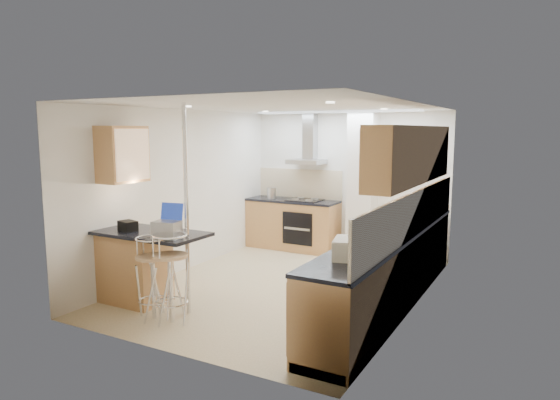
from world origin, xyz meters
The scene contains 16 objects.
ground centered at (0.00, 0.00, 0.00)m, with size 4.80×4.80×0.00m, color tan.
room_shell centered at (0.32, 0.38, 1.54)m, with size 3.64×4.84×2.51m.
right_counter centered at (1.50, 0.00, 0.46)m, with size 0.63×4.40×0.92m.
back_counter centered at (-0.95, 2.10, 0.46)m, with size 1.70×0.63×0.92m.
peninsula centered at (-1.12, -1.45, 0.48)m, with size 1.47×0.72×0.94m.
microwave centered at (1.46, 0.67, 1.06)m, with size 0.50×0.34×0.27m, color white.
laptop centered at (-0.68, -1.64, 1.04)m, with size 0.30×0.22×0.20m, color gray.
bag centered at (-1.40, -1.53, 1.00)m, with size 0.23×0.17×0.12m, color black.
bar_stool_near centered at (-0.78, -1.78, 0.49)m, with size 0.40×0.40×0.98m, color tan, non-canonical shape.
bar_stool_end centered at (-0.52, -1.77, 0.52)m, with size 0.42×0.42×1.04m, color tan, non-canonical shape.
jar_a centered at (1.47, 1.34, 1.01)m, with size 0.12×0.12×0.18m, color beige.
jar_b centered at (1.60, 0.76, 0.99)m, with size 0.11×0.11×0.13m, color beige.
jar_c centered at (1.41, -0.63, 1.03)m, with size 0.14×0.14×0.22m, color #BEB498.
jar_d centered at (1.60, -1.00, 0.98)m, with size 0.10×0.10×0.13m, color white.
bread_bin centered at (1.49, -1.42, 1.02)m, with size 0.30×0.38×0.20m, color beige.
kettle centered at (-1.36, 2.02, 1.02)m, with size 0.16×0.16×0.20m, color #ABACAF.
Camera 1 is at (3.20, -5.99, 2.19)m, focal length 32.00 mm.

